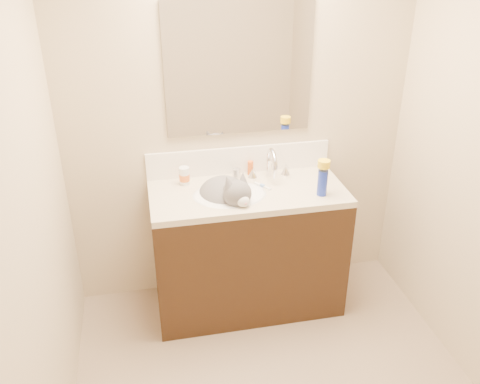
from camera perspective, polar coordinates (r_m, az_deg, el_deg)
name	(u,v)px	position (r m, az deg, el deg)	size (l,w,h in m)	color
room_shell	(303,158)	(1.99, 7.12, 3.76)	(2.24, 2.54, 2.52)	#C3B191
vanity_cabinet	(247,252)	(3.33, 0.84, -6.71)	(1.20, 0.55, 0.82)	black
counter_slab	(248,193)	(3.12, 0.89, -0.14)	(1.20, 0.55, 0.04)	beige
basin	(230,205)	(3.09, -1.16, -1.42)	(0.45, 0.36, 0.14)	white
faucet	(271,166)	(3.23, 3.51, 2.93)	(0.28, 0.20, 0.21)	silver
cat	(227,196)	(3.08, -1.48, -0.47)	(0.44, 0.48, 0.34)	#565356
backsplash	(239,160)	(3.30, -0.08, 3.62)	(1.20, 0.02, 0.18)	white
mirror	(239,69)	(3.11, -0.09, 13.62)	(0.90, 0.02, 0.80)	white
pill_bottle	(184,176)	(3.18, -6.26, 1.82)	(0.06, 0.06, 0.11)	white
pill_label	(185,177)	(3.18, -6.25, 1.65)	(0.07, 0.07, 0.04)	orange
silver_jar	(237,173)	(3.26, -0.39, 2.14)	(0.05, 0.05, 0.06)	#B7B7BC
amber_bottle	(250,168)	(3.29, 1.18, 2.72)	(0.04, 0.04, 0.09)	#DB5C19
toothbrush	(262,186)	(3.15, 2.54, 0.68)	(0.01, 0.14, 0.01)	white
toothbrush_head	(262,186)	(3.15, 2.54, 0.73)	(0.02, 0.03, 0.02)	#6A95E2
spray_can	(322,183)	(3.06, 9.23, 1.05)	(0.06, 0.06, 0.16)	#182CAC
spray_cap	(324,164)	(3.01, 9.40, 3.13)	(0.07, 0.07, 0.04)	yellow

